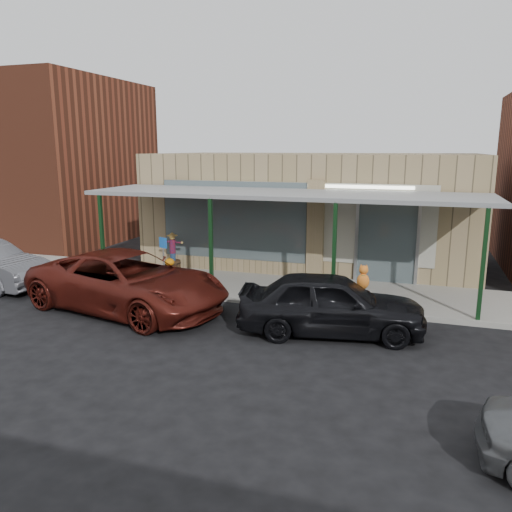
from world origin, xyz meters
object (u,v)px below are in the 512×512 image
(barrel_pumpkin, at_px, (170,270))
(car_maroon, at_px, (128,282))
(barrel_scarecrow, at_px, (173,257))
(handicap_sign, at_px, (163,255))
(parked_sedan, at_px, (331,303))

(barrel_pumpkin, relative_size, car_maroon, 0.12)
(barrel_scarecrow, distance_m, barrel_pumpkin, 0.98)
(barrel_pumpkin, relative_size, handicap_sign, 0.43)
(barrel_scarecrow, relative_size, barrel_pumpkin, 2.00)
(barrel_pumpkin, xyz_separation_m, parked_sedan, (5.98, -3.20, 0.37))
(barrel_pumpkin, bearing_deg, barrel_scarecrow, 110.84)
(handicap_sign, bearing_deg, car_maroon, -72.14)
(barrel_scarecrow, bearing_deg, handicap_sign, -70.08)
(barrel_scarecrow, relative_size, handicap_sign, 0.86)
(car_maroon, bearing_deg, barrel_pumpkin, 18.43)
(handicap_sign, xyz_separation_m, car_maroon, (-0.09, -1.91, -0.36))
(parked_sedan, bearing_deg, barrel_scarecrow, 47.22)
(barrel_scarecrow, bearing_deg, barrel_pumpkin, -69.58)
(barrel_scarecrow, height_order, car_maroon, car_maroon)
(barrel_pumpkin, height_order, car_maroon, car_maroon)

